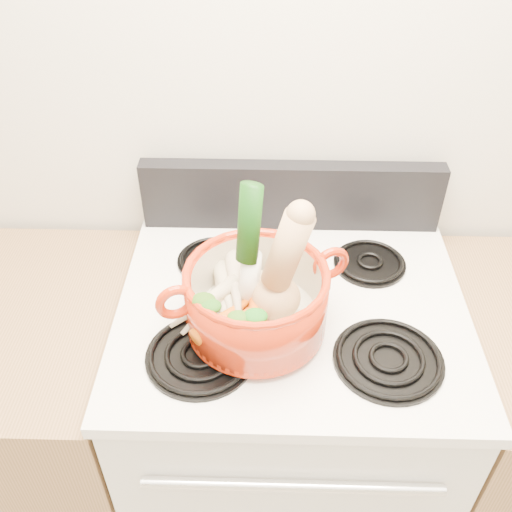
{
  "coord_description": "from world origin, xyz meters",
  "views": [
    {
      "loc": [
        -0.06,
        0.48,
        1.85
      ],
      "look_at": [
        -0.08,
        1.3,
        1.17
      ],
      "focal_mm": 40.0,
      "sensor_mm": 36.0,
      "label": 1
    }
  ],
  "objects_px": {
    "squash": "(277,267)",
    "leek": "(249,251)",
    "stove_body": "(285,429)",
    "dutch_oven": "(256,300)"
  },
  "relations": [
    {
      "from": "squash",
      "to": "dutch_oven",
      "type": "bearing_deg",
      "value": -174.6
    },
    {
      "from": "stove_body",
      "to": "squash",
      "type": "bearing_deg",
      "value": -116.48
    },
    {
      "from": "leek",
      "to": "squash",
      "type": "bearing_deg",
      "value": 4.95
    },
    {
      "from": "stove_body",
      "to": "squash",
      "type": "distance_m",
      "value": 0.67
    },
    {
      "from": "dutch_oven",
      "to": "leek",
      "type": "bearing_deg",
      "value": 100.04
    },
    {
      "from": "stove_body",
      "to": "leek",
      "type": "relative_size",
      "value": 3.06
    },
    {
      "from": "dutch_oven",
      "to": "stove_body",
      "type": "bearing_deg",
      "value": 24.09
    },
    {
      "from": "squash",
      "to": "leek",
      "type": "relative_size",
      "value": 0.85
    },
    {
      "from": "stove_body",
      "to": "dutch_oven",
      "type": "xyz_separation_m",
      "value": [
        -0.08,
        -0.08,
        0.58
      ]
    },
    {
      "from": "stove_body",
      "to": "squash",
      "type": "height_order",
      "value": "squash"
    }
  ]
}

